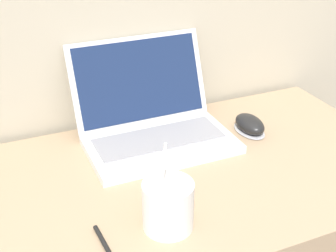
% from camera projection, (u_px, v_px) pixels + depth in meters
% --- Properties ---
extents(laptop, '(0.36, 0.30, 0.24)m').
position_uv_depth(laptop, '(152.00, 119.00, 1.19)').
color(laptop, silver).
rests_on(laptop, desk).
extents(drink_cup, '(0.10, 0.10, 0.18)m').
position_uv_depth(drink_cup, '(168.00, 205.00, 0.88)').
color(drink_cup, white).
rests_on(drink_cup, desk).
extents(computer_mouse, '(0.07, 0.11, 0.04)m').
position_uv_depth(computer_mouse, '(250.00, 125.00, 1.24)').
color(computer_mouse, '#B2B2B7').
rests_on(computer_mouse, desk).
extents(pen, '(0.02, 0.15, 0.01)m').
position_uv_depth(pen, '(109.00, 252.00, 0.84)').
color(pen, black).
rests_on(pen, desk).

